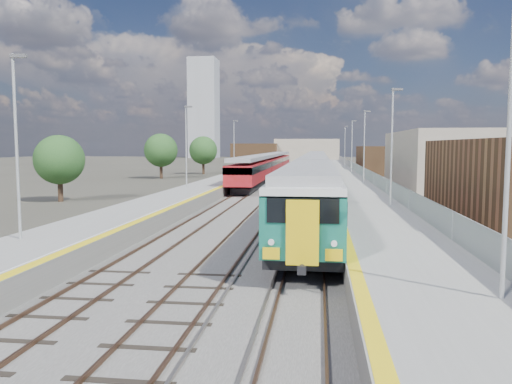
# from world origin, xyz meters

# --- Properties ---
(ground) EXTENTS (320.00, 320.00, 0.00)m
(ground) POSITION_xyz_m (0.00, 50.00, 0.00)
(ground) COLOR #47443A
(ground) RESTS_ON ground
(ballast_bed) EXTENTS (10.50, 155.00, 0.06)m
(ballast_bed) POSITION_xyz_m (-2.25, 52.50, 0.03)
(ballast_bed) COLOR #565451
(ballast_bed) RESTS_ON ground
(tracks) EXTENTS (8.96, 160.00, 0.17)m
(tracks) POSITION_xyz_m (-1.65, 54.18, 0.11)
(tracks) COLOR #4C3323
(tracks) RESTS_ON ground
(platform_right) EXTENTS (4.70, 155.00, 8.52)m
(platform_right) POSITION_xyz_m (5.28, 52.49, 0.54)
(platform_right) COLOR slate
(platform_right) RESTS_ON ground
(platform_left) EXTENTS (4.30, 155.00, 8.52)m
(platform_left) POSITION_xyz_m (-9.05, 52.49, 0.52)
(platform_left) COLOR slate
(platform_left) RESTS_ON ground
(buildings) EXTENTS (72.00, 185.50, 40.00)m
(buildings) POSITION_xyz_m (-18.12, 138.60, 10.70)
(buildings) COLOR brown
(buildings) RESTS_ON ground
(green_train) EXTENTS (2.91, 80.96, 3.20)m
(green_train) POSITION_xyz_m (1.50, 45.48, 2.26)
(green_train) COLOR black
(green_train) RESTS_ON ground
(red_train) EXTENTS (2.81, 56.99, 3.55)m
(red_train) POSITION_xyz_m (-5.50, 62.96, 2.10)
(red_train) COLOR black
(red_train) RESTS_ON ground
(tree_a) EXTENTS (4.28, 4.28, 5.80)m
(tree_a) POSITION_xyz_m (-20.35, 29.80, 3.65)
(tree_a) COLOR #382619
(tree_a) RESTS_ON ground
(tree_b) EXTENTS (4.92, 4.92, 6.67)m
(tree_b) POSITION_xyz_m (-21.32, 60.72, 4.20)
(tree_b) COLOR #382619
(tree_b) RESTS_ON ground
(tree_c) EXTENTS (4.80, 4.80, 6.50)m
(tree_c) POSITION_xyz_m (-17.79, 72.97, 4.09)
(tree_c) COLOR #382619
(tree_c) RESTS_ON ground
(tree_d) EXTENTS (5.09, 5.09, 6.90)m
(tree_d) POSITION_xyz_m (20.95, 60.11, 4.34)
(tree_d) COLOR #382619
(tree_d) RESTS_ON ground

